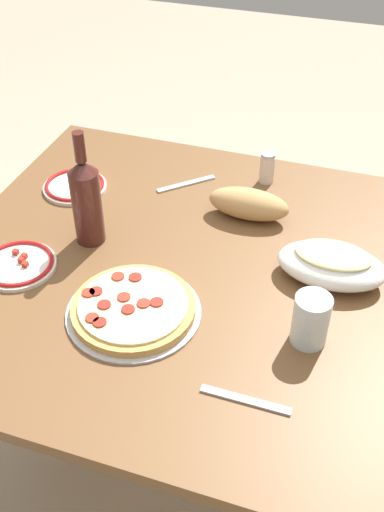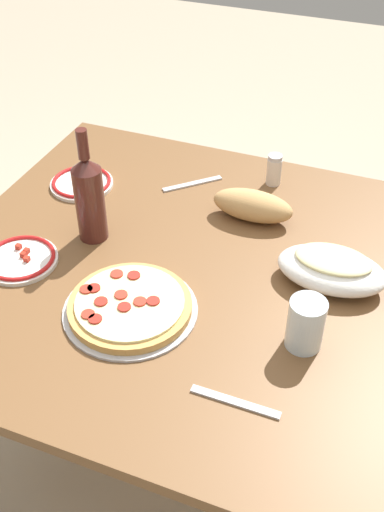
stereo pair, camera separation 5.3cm
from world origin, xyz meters
name	(u,v)px [view 1 (the left image)]	position (x,y,z in m)	size (l,w,h in m)	color
ground_plane	(192,451)	(0.00, 0.00, 0.00)	(8.00, 8.00, 0.00)	tan
dining_table	(192,303)	(0.00, 0.00, 0.63)	(1.16, 1.05, 0.75)	brown
pepperoni_pizza	(133,308)	(-0.07, -0.18, 0.76)	(0.29, 0.29, 0.03)	#B7B7BC
baked_pasta_dish	(332,263)	(0.30, 0.06, 0.79)	(0.24, 0.15, 0.08)	white
wine_bottle	(86,200)	(-0.26, 0.02, 0.86)	(0.07, 0.07, 0.29)	#471E19
water_glass	(311,320)	(0.29, -0.14, 0.80)	(0.07, 0.07, 0.11)	silver
side_plate_near	(75,186)	(-0.40, 0.20, 0.75)	(0.17, 0.17, 0.02)	white
side_plate_far	(18,264)	(-0.37, -0.13, 0.75)	(0.17, 0.17, 0.02)	white
bread_loaf	(249,204)	(0.07, 0.23, 0.78)	(0.20, 0.09, 0.08)	tan
spice_shaker	(267,168)	(0.08, 0.40, 0.79)	(0.04, 0.04, 0.09)	silver
fork_left	(245,400)	(0.21, -0.33, 0.75)	(0.17, 0.02, 0.01)	#B7B7BC
fork_right	(186,184)	(-0.12, 0.32, 0.75)	(0.17, 0.02, 0.01)	#B7B7BC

